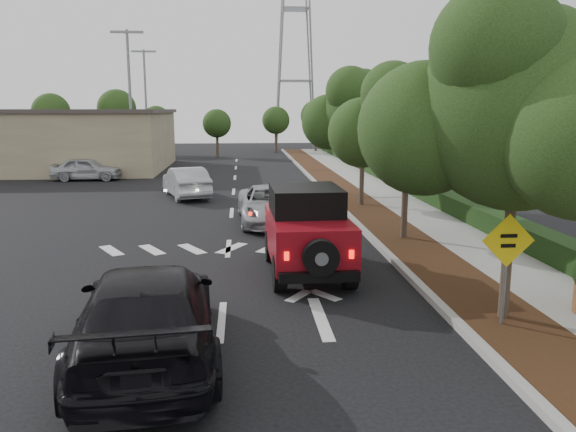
{
  "coord_description": "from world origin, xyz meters",
  "views": [
    {
      "loc": [
        0.46,
        -10.73,
        4.19
      ],
      "look_at": [
        1.58,
        3.0,
        1.56
      ],
      "focal_mm": 35.0,
      "sensor_mm": 36.0,
      "label": 1
    }
  ],
  "objects": [
    {
      "name": "silver_sedan_oncoming",
      "position": [
        -2.24,
        16.36,
        0.73
      ],
      "size": [
        2.78,
        4.67,
        1.45
      ],
      "primitive_type": "imported",
      "rotation": [
        0.0,
        0.0,
        3.44
      ],
      "color": "#B7B9BF",
      "rests_on": "ground"
    },
    {
      "name": "planting_strip",
      "position": [
        5.6,
        12.0,
        0.06
      ],
      "size": [
        1.8,
        70.0,
        0.12
      ],
      "primitive_type": "cube",
      "color": "black",
      "rests_on": "ground"
    },
    {
      "name": "transmission_tower",
      "position": [
        6.0,
        48.0,
        0.0
      ],
      "size": [
        7.0,
        4.0,
        28.0
      ],
      "primitive_type": null,
      "color": "slate",
      "rests_on": "ground"
    },
    {
      "name": "black_suv_oncoming",
      "position": [
        -1.17,
        -1.59,
        0.81
      ],
      "size": [
        2.86,
        5.78,
        1.61
      ],
      "primitive_type": "imported",
      "rotation": [
        0.0,
        0.0,
        3.25
      ],
      "color": "black",
      "rests_on": "ground"
    },
    {
      "name": "curb",
      "position": [
        4.6,
        12.0,
        0.07
      ],
      "size": [
        0.2,
        70.0,
        0.15
      ],
      "primitive_type": "cube",
      "color": "#9E9B93",
      "rests_on": "ground"
    },
    {
      "name": "red_jeep",
      "position": [
        2.08,
        3.37,
        1.13
      ],
      "size": [
        2.03,
        4.38,
        2.22
      ],
      "rotation": [
        0.0,
        0.0,
        0.02
      ],
      "color": "black",
      "rests_on": "ground"
    },
    {
      "name": "street_tree_far",
      "position": [
        5.6,
        13.0,
        0.0
      ],
      "size": [
        3.4,
        3.4,
        5.62
      ],
      "primitive_type": null,
      "color": "black",
      "rests_on": "ground"
    },
    {
      "name": "light_pole_b",
      "position": [
        -7.5,
        38.0,
        0.0
      ],
      "size": [
        2.0,
        0.22,
        9.0
      ],
      "primitive_type": null,
      "color": "slate",
      "rests_on": "ground"
    },
    {
      "name": "parked_suv",
      "position": [
        -8.78,
        23.4,
        0.68
      ],
      "size": [
        4.02,
        1.64,
        1.37
      ],
      "primitive_type": "imported",
      "rotation": [
        0.0,
        0.0,
        1.56
      ],
      "color": "#B1B5B9",
      "rests_on": "ground"
    },
    {
      "name": "commercial_building",
      "position": [
        -16.0,
        30.0,
        2.0
      ],
      "size": [
        22.0,
        12.0,
        4.0
      ],
      "primitive_type": "cube",
      "color": "gray",
      "rests_on": "ground"
    },
    {
      "name": "speed_hump_sign",
      "position": [
        5.4,
        -0.88,
        1.5
      ],
      "size": [
        1.02,
        0.09,
        2.16
      ],
      "rotation": [
        0.0,
        0.0,
        -0.01
      ],
      "color": "slate",
      "rests_on": "ground"
    },
    {
      "name": "street_tree_near",
      "position": [
        5.6,
        -0.5,
        0.0
      ],
      "size": [
        3.8,
        3.8,
        5.92
      ],
      "primitive_type": null,
      "color": "black",
      "rests_on": "ground"
    },
    {
      "name": "sidewalk",
      "position": [
        7.5,
        12.0,
        0.06
      ],
      "size": [
        2.0,
        70.0,
        0.12
      ],
      "primitive_type": "cube",
      "color": "gray",
      "rests_on": "ground"
    },
    {
      "name": "light_pole_a",
      "position": [
        -6.5,
        26.0,
        0.0
      ],
      "size": [
        2.0,
        0.22,
        9.0
      ],
      "primitive_type": null,
      "color": "slate",
      "rests_on": "ground"
    },
    {
      "name": "street_tree_mid",
      "position": [
        5.6,
        6.5,
        0.0
      ],
      "size": [
        3.2,
        3.2,
        5.32
      ],
      "primitive_type": null,
      "color": "black",
      "rests_on": "ground"
    },
    {
      "name": "ground",
      "position": [
        0.0,
        0.0,
        0.0
      ],
      "size": [
        120.0,
        120.0,
        0.0
      ],
      "primitive_type": "plane",
      "color": "black",
      "rests_on": "ground"
    },
    {
      "name": "silver_suv_ahead",
      "position": [
        1.49,
        9.77,
        0.69
      ],
      "size": [
        2.47,
        5.03,
        1.37
      ],
      "primitive_type": "imported",
      "rotation": [
        0.0,
        0.0,
        0.04
      ],
      "color": "#A5A8AC",
      "rests_on": "ground"
    },
    {
      "name": "hedge",
      "position": [
        8.9,
        12.0,
        0.4
      ],
      "size": [
        0.8,
        70.0,
        0.8
      ],
      "primitive_type": "cube",
      "color": "black",
      "rests_on": "ground"
    }
  ]
}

